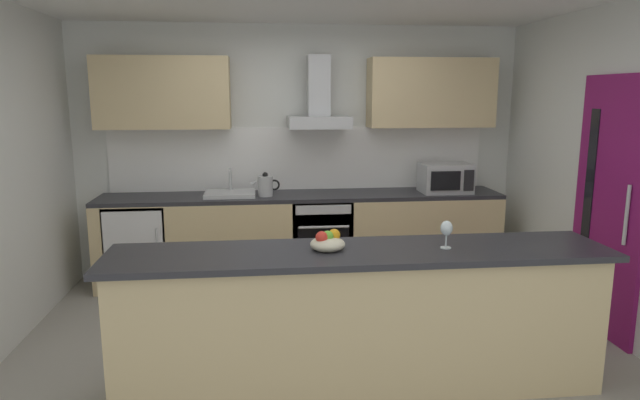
% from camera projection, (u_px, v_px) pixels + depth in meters
% --- Properties ---
extents(ground, '(5.61, 4.78, 0.02)m').
position_uv_depth(ground, '(319.00, 347.00, 4.25)').
color(ground, gray).
extents(wall_back, '(5.61, 0.12, 2.60)m').
position_uv_depth(wall_back, '(299.00, 151.00, 5.90)').
color(wall_back, silver).
rests_on(wall_back, ground).
extents(wall_right, '(0.12, 4.78, 2.60)m').
position_uv_depth(wall_right, '(624.00, 173.00, 4.26)').
color(wall_right, silver).
rests_on(wall_right, ground).
extents(backsplash_tile, '(3.92, 0.02, 0.66)m').
position_uv_depth(backsplash_tile, '(300.00, 158.00, 5.85)').
color(backsplash_tile, white).
extents(counter_back, '(4.06, 0.60, 0.90)m').
position_uv_depth(counter_back, '(303.00, 237.00, 5.69)').
color(counter_back, '#D1B784').
rests_on(counter_back, ground).
extents(counter_island, '(3.16, 0.64, 0.94)m').
position_uv_depth(counter_island, '(360.00, 320.00, 3.55)').
color(counter_island, '#D1B784').
rests_on(counter_island, ground).
extents(upper_cabinets, '(4.00, 0.32, 0.70)m').
position_uv_depth(upper_cabinets, '(300.00, 93.00, 5.56)').
color(upper_cabinets, '#D1B784').
extents(side_door, '(0.08, 0.85, 2.05)m').
position_uv_depth(side_door, '(608.00, 207.00, 4.34)').
color(side_door, '#7A1456').
rests_on(side_door, ground).
extents(oven, '(0.60, 0.62, 0.80)m').
position_uv_depth(oven, '(320.00, 236.00, 5.69)').
color(oven, slate).
rests_on(oven, ground).
extents(refrigerator, '(0.58, 0.60, 0.85)m').
position_uv_depth(refrigerator, '(140.00, 245.00, 5.50)').
color(refrigerator, white).
rests_on(refrigerator, ground).
extents(microwave, '(0.50, 0.38, 0.30)m').
position_uv_depth(microwave, '(445.00, 178.00, 5.69)').
color(microwave, '#B7BABC').
rests_on(microwave, counter_back).
extents(sink, '(0.50, 0.40, 0.26)m').
position_uv_depth(sink, '(230.00, 193.00, 5.51)').
color(sink, silver).
rests_on(sink, counter_back).
extents(kettle, '(0.29, 0.15, 0.24)m').
position_uv_depth(kettle, '(265.00, 186.00, 5.49)').
color(kettle, '#B7BABC').
rests_on(kettle, counter_back).
extents(range_hood, '(0.62, 0.45, 0.72)m').
position_uv_depth(range_hood, '(319.00, 105.00, 5.56)').
color(range_hood, '#B7BABC').
extents(wine_glass, '(0.08, 0.08, 0.18)m').
position_uv_depth(wine_glass, '(447.00, 229.00, 3.48)').
color(wine_glass, silver).
rests_on(wine_glass, counter_island).
extents(fruit_bowl, '(0.22, 0.22, 0.13)m').
position_uv_depth(fruit_bowl, '(328.00, 242.00, 3.46)').
color(fruit_bowl, beige).
rests_on(fruit_bowl, counter_island).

